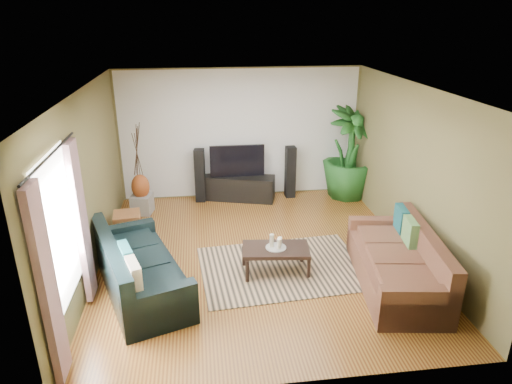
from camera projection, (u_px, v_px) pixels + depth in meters
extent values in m
plane|color=olive|center=(258.00, 256.00, 7.43)|extent=(5.50, 5.50, 0.00)
plane|color=white|center=(258.00, 89.00, 6.44)|extent=(5.50, 5.50, 0.00)
plane|color=brown|center=(240.00, 134.00, 9.47)|extent=(5.00, 0.00, 5.00)
plane|color=brown|center=(295.00, 274.00, 4.40)|extent=(5.00, 0.00, 5.00)
plane|color=brown|center=(88.00, 186.00, 6.64)|extent=(0.00, 5.50, 5.50)
plane|color=brown|center=(414.00, 172.00, 7.23)|extent=(0.00, 5.50, 5.50)
plane|color=white|center=(240.00, 134.00, 9.46)|extent=(4.90, 0.00, 4.90)
plane|color=white|center=(59.00, 232.00, 5.15)|extent=(0.00, 1.80, 1.80)
cube|color=gray|center=(48.00, 287.00, 4.55)|extent=(0.08, 0.35, 2.20)
cube|color=gray|center=(82.00, 223.00, 5.93)|extent=(0.08, 0.35, 2.20)
cylinder|color=black|center=(50.00, 155.00, 4.82)|extent=(0.03, 1.90, 0.03)
cube|color=black|center=(140.00, 264.00, 6.38)|extent=(1.61, 2.37, 0.85)
cube|color=brown|center=(396.00, 259.00, 6.51)|extent=(1.27, 2.30, 0.85)
cube|color=tan|center=(283.00, 267.00, 7.09)|extent=(2.64, 1.97, 0.01)
cube|color=black|center=(276.00, 260.00, 6.92)|extent=(1.05, 0.65, 0.41)
cylinder|color=gray|center=(276.00, 247.00, 6.85)|extent=(0.31, 0.31, 0.01)
cylinder|color=beige|center=(272.00, 240.00, 6.83)|extent=(0.06, 0.06, 0.20)
cylinder|color=beige|center=(279.00, 244.00, 6.78)|extent=(0.06, 0.06, 0.15)
cylinder|color=beige|center=(280.00, 241.00, 6.88)|extent=(0.06, 0.06, 0.13)
cube|color=black|center=(238.00, 188.00, 9.62)|extent=(1.61, 0.86, 0.51)
cube|color=black|center=(237.00, 161.00, 9.42)|extent=(1.13, 0.06, 0.67)
cube|color=black|center=(200.00, 176.00, 9.43)|extent=(0.23, 0.25, 1.12)
cube|color=black|center=(290.00, 172.00, 9.66)|extent=(0.21, 0.23, 1.11)
imported|color=#1C541D|center=(349.00, 153.00, 9.53)|extent=(1.48, 1.48, 1.93)
cylinder|color=black|center=(346.00, 190.00, 9.83)|extent=(0.36, 0.36, 0.28)
cube|color=#969694|center=(142.00, 204.00, 8.98)|extent=(0.45, 0.45, 0.38)
ellipsoid|color=brown|center=(140.00, 187.00, 8.85)|extent=(0.35, 0.35, 0.49)
cube|color=brown|center=(128.00, 226.00, 7.95)|extent=(0.49, 0.49, 0.47)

